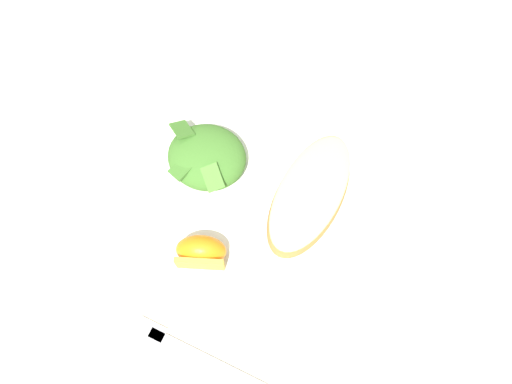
% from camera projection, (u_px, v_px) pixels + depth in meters
% --- Properties ---
extents(ground, '(3.00, 3.00, 0.00)m').
position_uv_depth(ground, '(256.00, 199.00, 0.70)').
color(ground, beige).
extents(white_plate, '(0.28, 0.28, 0.02)m').
position_uv_depth(white_plate, '(256.00, 197.00, 0.69)').
color(white_plate, white).
rests_on(white_plate, ground).
extents(cheesy_pizza_bread, '(0.11, 0.18, 0.04)m').
position_uv_depth(cheesy_pizza_bread, '(309.00, 196.00, 0.66)').
color(cheesy_pizza_bread, '#A87038').
rests_on(cheesy_pizza_bread, white_plate).
extents(green_salad_pile, '(0.11, 0.09, 0.05)m').
position_uv_depth(green_salad_pile, '(207.00, 157.00, 0.68)').
color(green_salad_pile, '#3D7028').
rests_on(green_salad_pile, white_plate).
extents(orange_wedge_front, '(0.07, 0.05, 0.04)m').
position_uv_depth(orange_wedge_front, '(201.00, 252.00, 0.64)').
color(orange_wedge_front, orange).
rests_on(orange_wedge_front, white_plate).
extents(metal_fork, '(0.19, 0.04, 0.01)m').
position_uv_depth(metal_fork, '(195.00, 354.00, 0.63)').
color(metal_fork, silver).
rests_on(metal_fork, ground).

